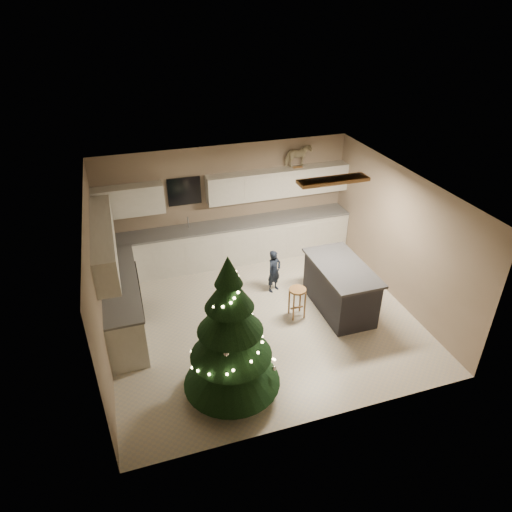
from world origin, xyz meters
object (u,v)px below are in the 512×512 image
Objects in this scene: christmas_tree at (231,342)px; island at (340,287)px; rocking_horse at (298,156)px; bar_stool at (297,296)px; toddler at (274,271)px.

island is at bearing 29.76° from christmas_tree.
rocking_horse is (0.08, 2.49, 1.78)m from island.
bar_stool is at bearing 179.20° from island.
toddler is at bearing 57.29° from christmas_tree.
christmas_tree is at bearing 139.54° from rocking_horse.
christmas_tree is 4.09× the size of rocking_horse.
bar_stool is 0.25× the size of christmas_tree.
island is at bearing -0.80° from bar_stool.
christmas_tree reaches higher than bar_stool.
bar_stool is at bearing -110.20° from toddler.
rocking_horse is (2.59, 3.92, 1.26)m from christmas_tree.
bar_stool is 2.26m from christmas_tree.
toddler is 1.54× the size of rocking_horse.
rocking_horse is at bearing 56.53° from christmas_tree.
bar_stool is 1.03× the size of rocking_horse.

